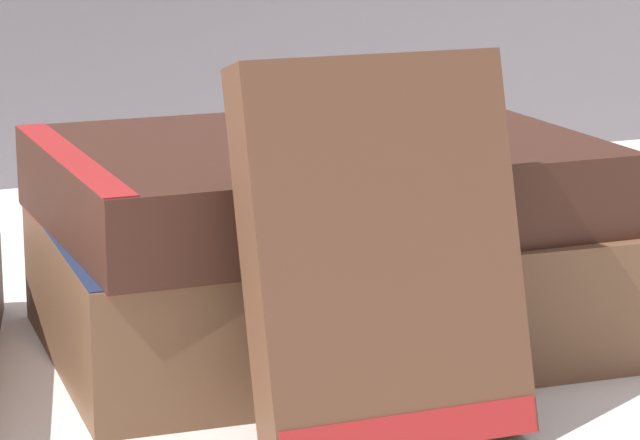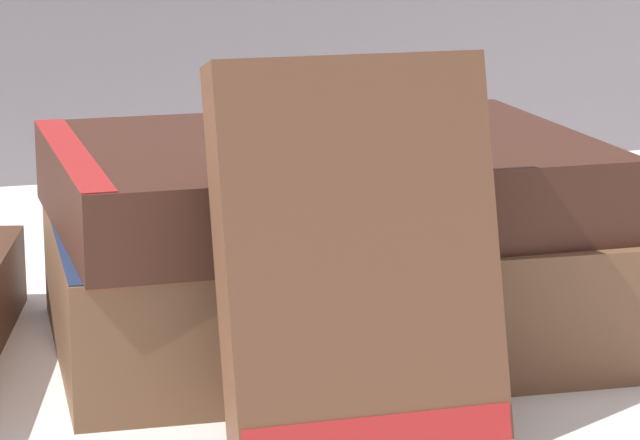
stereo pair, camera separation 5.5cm
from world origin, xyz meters
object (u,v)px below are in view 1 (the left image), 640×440
pocket_watch (419,129)px  reading_glasses (172,257)px  book_leaning_front (384,268)px  book_flat_top (304,181)px  book_flat_bottom (324,282)px

pocket_watch → reading_glasses: (-0.06, 0.15, -0.08)m
book_leaning_front → reading_glasses: 0.25m
pocket_watch → reading_glasses: 0.18m
book_flat_top → book_leaning_front: bearing=-96.8°
book_flat_top → book_leaning_front: size_ratio=1.61×
book_leaning_front → reading_glasses: (-0.00, 0.25, -0.06)m
pocket_watch → book_flat_bottom: bearing=166.8°
book_flat_top → pocket_watch: 0.05m
book_flat_bottom → reading_glasses: (-0.02, 0.15, -0.02)m
book_leaning_front → pocket_watch: book_leaning_front is taller
pocket_watch → reading_glasses: pocket_watch is taller
reading_glasses → book_flat_top: bearing=-69.3°
book_flat_top → reading_glasses: 0.16m
book_flat_bottom → pocket_watch: (0.04, -0.01, 0.06)m
pocket_watch → book_flat_top: bearing=168.7°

